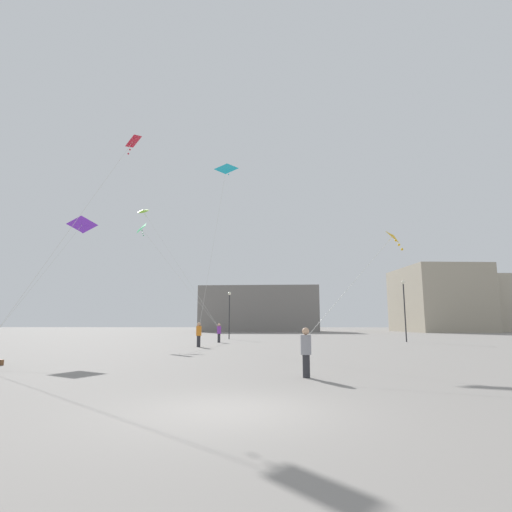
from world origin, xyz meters
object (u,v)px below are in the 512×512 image
kite_emerald_delta (142,229)px  person_in_orange (199,333)px  handbag_beside_flyer (1,362)px  lamppost_east (229,308)px  lamppost_west (404,301)px  kite_lime_diamond (144,211)px  building_left_hall (260,309)px  person_in_grey (306,350)px  kite_amber_diamond (392,238)px  kite_crimson_delta (130,145)px  building_centre_hall (438,300)px  kite_violet_delta (82,226)px  person_in_purple (219,332)px  kite_cyan_delta (226,171)px

kite_emerald_delta → person_in_orange: bearing=-44.6°
kite_emerald_delta → handbag_beside_flyer: size_ratio=31.49×
lamppost_east → lamppost_west: lamppost_west is taller
kite_lime_diamond → handbag_beside_flyer: size_ratio=41.37×
building_left_hall → person_in_orange: bearing=-93.8°
kite_lime_diamond → handbag_beside_flyer: kite_lime_diamond is taller
person_in_grey → kite_emerald_delta: 29.18m
kite_amber_diamond → building_left_hall: size_ratio=0.18×
kite_lime_diamond → lamppost_west: kite_lime_diamond is taller
kite_crimson_delta → kite_emerald_delta: bearing=105.1°
person_in_orange → lamppost_east: bearing=-143.5°
kite_lime_diamond → kite_emerald_delta: bearing=-72.8°
kite_amber_diamond → building_centre_hall: size_ratio=0.24×
lamppost_east → kite_violet_delta: bearing=-112.6°
kite_violet_delta → kite_amber_diamond: bearing=-28.2°
handbag_beside_flyer → building_left_hall: bearing=81.5°
person_in_purple → building_left_hall: size_ratio=0.07×
person_in_orange → kite_lime_diamond: bearing=-104.3°
person_in_grey → kite_lime_diamond: kite_lime_diamond is taller
person_in_orange → building_centre_hall: building_centre_hall is taller
kite_crimson_delta → kite_cyan_delta: 11.77m
building_left_hall → lamppost_west: building_left_hall is taller
kite_lime_diamond → lamppost_east: (9.43, 2.64, -10.51)m
person_in_grey → kite_cyan_delta: bearing=-129.8°
person_in_orange → kite_violet_delta: 11.41m
kite_amber_diamond → kite_lime_diamond: (-19.00, 26.42, 8.69)m
kite_amber_diamond → kite_emerald_delta: 28.13m
kite_violet_delta → kite_lime_diamond: bearing=94.3°
kite_emerald_delta → lamppost_west: kite_emerald_delta is taller
kite_amber_diamond → kite_violet_delta: bearing=151.8°
kite_lime_diamond → kite_violet_delta: bearing=-85.7°
kite_cyan_delta → building_centre_hall: bearing=53.5°
kite_emerald_delta → kite_violet_delta: size_ratio=1.11×
kite_amber_diamond → kite_cyan_delta: 19.80m
person_in_purple → building_left_hall: (2.79, 45.83, 3.56)m
kite_cyan_delta → handbag_beside_flyer: kite_cyan_delta is taller
person_in_purple → kite_crimson_delta: bearing=55.8°
person_in_grey → lamppost_east: (-5.68, 31.56, 2.59)m
kite_crimson_delta → building_centre_hall: building_centre_hall is taller
kite_cyan_delta → kite_violet_delta: size_ratio=1.50×
person_in_purple → building_left_hall: 46.05m
kite_amber_diamond → lamppost_west: 24.50m
kite_cyan_delta → kite_violet_delta: bearing=-147.1°
kite_amber_diamond → lamppost_west: bearing=70.9°
person_in_purple → kite_amber_diamond: (9.78, -21.48, 4.36)m
person_in_grey → lamppost_west: size_ratio=0.28×
lamppost_east → handbag_beside_flyer: lamppost_east is taller
kite_crimson_delta → kite_violet_delta: kite_crimson_delta is taller
person_in_grey → lamppost_east: 32.17m
kite_crimson_delta → kite_cyan_delta: size_ratio=0.81×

